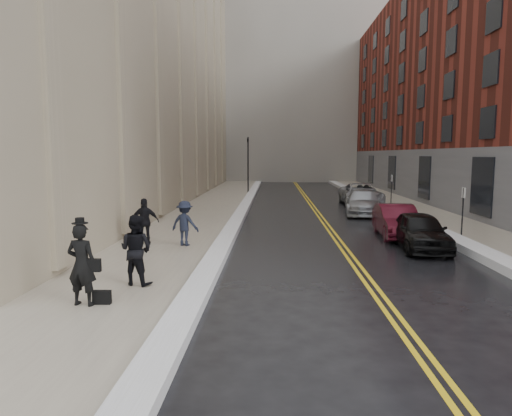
# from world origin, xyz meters

# --- Properties ---
(ground) EXTENTS (160.00, 160.00, 0.00)m
(ground) POSITION_xyz_m (0.00, 0.00, 0.00)
(ground) COLOR black
(ground) RESTS_ON ground
(sidewalk_left) EXTENTS (4.00, 64.00, 0.15)m
(sidewalk_left) POSITION_xyz_m (-4.50, 16.00, 0.07)
(sidewalk_left) COLOR gray
(sidewalk_left) RESTS_ON ground
(sidewalk_right) EXTENTS (3.00, 64.00, 0.15)m
(sidewalk_right) POSITION_xyz_m (9.00, 16.00, 0.07)
(sidewalk_right) COLOR gray
(sidewalk_right) RESTS_ON ground
(lane_stripe_a) EXTENTS (0.12, 64.00, 0.01)m
(lane_stripe_a) POSITION_xyz_m (2.38, 16.00, 0.00)
(lane_stripe_a) COLOR gold
(lane_stripe_a) RESTS_ON ground
(lane_stripe_b) EXTENTS (0.12, 64.00, 0.01)m
(lane_stripe_b) POSITION_xyz_m (2.62, 16.00, 0.00)
(lane_stripe_b) COLOR gold
(lane_stripe_b) RESTS_ON ground
(snow_ridge_left) EXTENTS (0.70, 60.80, 0.26)m
(snow_ridge_left) POSITION_xyz_m (-2.20, 16.00, 0.13)
(snow_ridge_left) COLOR white
(snow_ridge_left) RESTS_ON ground
(snow_ridge_right) EXTENTS (0.85, 60.80, 0.30)m
(snow_ridge_right) POSITION_xyz_m (7.15, 16.00, 0.15)
(snow_ridge_right) COLOR white
(snow_ridge_right) RESTS_ON ground
(tower_far_right) EXTENTS (22.00, 18.00, 44.00)m
(tower_far_right) POSITION_xyz_m (14.00, 66.00, 22.00)
(tower_far_right) COLOR slate
(tower_far_right) RESTS_ON ground
(tower_far_left) EXTENTS (22.00, 18.00, 60.00)m
(tower_far_left) POSITION_xyz_m (-12.00, 72.00, 30.00)
(tower_far_left) COLOR slate
(tower_far_left) RESTS_ON ground
(traffic_signal) EXTENTS (0.18, 0.15, 5.20)m
(traffic_signal) POSITION_xyz_m (-2.60, 30.00, 3.08)
(traffic_signal) COLOR black
(traffic_signal) RESTS_ON ground
(parking_sign_near) EXTENTS (0.06, 0.35, 2.23)m
(parking_sign_near) POSITION_xyz_m (7.90, 8.00, 1.36)
(parking_sign_near) COLOR black
(parking_sign_near) RESTS_ON ground
(parking_sign_far) EXTENTS (0.06, 0.35, 2.23)m
(parking_sign_far) POSITION_xyz_m (7.90, 20.00, 1.36)
(parking_sign_far) COLOR black
(parking_sign_far) RESTS_ON ground
(car_black) EXTENTS (1.91, 4.28, 1.43)m
(car_black) POSITION_xyz_m (5.38, 5.68, 0.71)
(car_black) COLOR black
(car_black) RESTS_ON ground
(car_maroon) EXTENTS (1.74, 4.40, 1.43)m
(car_maroon) POSITION_xyz_m (5.20, 8.36, 0.71)
(car_maroon) COLOR #3F0B16
(car_maroon) RESTS_ON ground
(car_silver_near) EXTENTS (2.73, 5.29, 1.47)m
(car_silver_near) POSITION_xyz_m (5.20, 16.03, 0.73)
(car_silver_near) COLOR #95979C
(car_silver_near) RESTS_ON ground
(car_silver_far) EXTENTS (2.71, 5.71, 1.57)m
(car_silver_far) POSITION_xyz_m (5.99, 20.90, 0.79)
(car_silver_far) COLOR #A0A4A8
(car_silver_far) RESTS_ON ground
(pedestrian_main) EXTENTS (0.76, 0.55, 1.92)m
(pedestrian_main) POSITION_xyz_m (-4.64, -1.70, 1.11)
(pedestrian_main) COLOR black
(pedestrian_main) RESTS_ON sidewalk_left
(pedestrian_a) EXTENTS (1.09, 0.95, 1.89)m
(pedestrian_a) POSITION_xyz_m (-3.91, 0.05, 1.10)
(pedestrian_a) COLOR black
(pedestrian_a) RESTS_ON sidewalk_left
(pedestrian_b) EXTENTS (1.25, 0.94, 1.72)m
(pedestrian_b) POSITION_xyz_m (-3.63, 5.34, 1.01)
(pedestrian_b) COLOR black
(pedestrian_b) RESTS_ON sidewalk_left
(pedestrian_c) EXTENTS (1.13, 0.66, 1.81)m
(pedestrian_c) POSITION_xyz_m (-5.19, 5.40, 1.05)
(pedestrian_c) COLOR black
(pedestrian_c) RESTS_ON sidewalk_left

